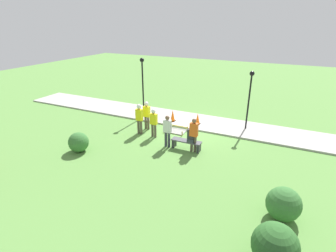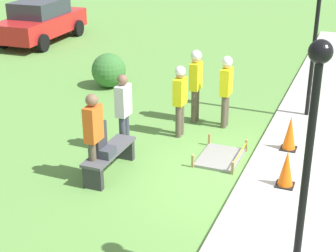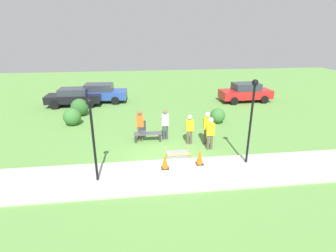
{
  "view_description": "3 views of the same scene",
  "coord_description": "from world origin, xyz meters",
  "views": [
    {
      "loc": [
        -5.02,
        13.96,
        6.29
      ],
      "look_at": [
        0.59,
        2.22,
        0.98
      ],
      "focal_mm": 28.0,
      "sensor_mm": 36.0,
      "label": 1
    },
    {
      "loc": [
        -8.76,
        -1.94,
        4.91
      ],
      "look_at": [
        0.34,
        1.66,
        0.79
      ],
      "focal_mm": 55.0,
      "sensor_mm": 36.0,
      "label": 2
    },
    {
      "loc": [
        -1.2,
        -11.24,
        5.99
      ],
      "look_at": [
        0.48,
        2.12,
        1.02
      ],
      "focal_mm": 28.0,
      "sensor_mm": 36.0,
      "label": 3
    }
  ],
  "objects": [
    {
      "name": "lamppost_far",
      "position": [
        -2.93,
        -1.46,
        2.42
      ],
      "size": [
        0.28,
        0.28,
        3.49
      ],
      "color": "black",
      "rests_on": "sidewalk"
    },
    {
      "name": "person_seated_on_bench",
      "position": [
        -0.89,
        2.59,
        0.86
      ],
      "size": [
        0.36,
        0.44,
        0.89
      ],
      "color": "#383D47",
      "rests_on": "park_bench"
    },
    {
      "name": "parked_car_black",
      "position": [
        -6.3,
        10.72,
        0.78
      ],
      "size": [
        4.42,
        2.02,
        1.48
      ],
      "rotation": [
        0.0,
        0.0,
        -0.01
      ],
      "color": "black",
      "rests_on": "ground_plane"
    },
    {
      "name": "traffic_cone_near_patch",
      "position": [
        -0.03,
        -0.86,
        0.46
      ],
      "size": [
        0.34,
        0.34,
        0.72
      ],
      "color": "black",
      "rests_on": "sidewalk"
    },
    {
      "name": "bystander_in_gray_shirt",
      "position": [
        0.39,
        2.7,
        1.0
      ],
      "size": [
        0.4,
        0.23,
        1.76
      ],
      "color": "#383D47",
      "rests_on": "ground_plane"
    },
    {
      "name": "traffic_cone_far_patch",
      "position": [
        1.62,
        -0.66,
        0.47
      ],
      "size": [
        0.34,
        0.34,
        0.76
      ],
      "color": "black",
      "rests_on": "sidewalk"
    },
    {
      "name": "bystander_in_orange_shirt",
      "position": [
        -1.03,
        2.62,
        1.03
      ],
      "size": [
        0.4,
        0.24,
        1.81
      ],
      "color": "brown",
      "rests_on": "ground_plane"
    },
    {
      "name": "shrub_rounded_near",
      "position": [
        -5.34,
        7.92,
        0.63
      ],
      "size": [
        1.27,
        1.27,
        1.27
      ],
      "color": "#2D6028",
      "rests_on": "ground_plane"
    },
    {
      "name": "worker_trainee",
      "position": [
        2.61,
        1.83,
        1.1
      ],
      "size": [
        0.4,
        0.26,
        1.83
      ],
      "color": "brown",
      "rests_on": "ground_plane"
    },
    {
      "name": "worker_assistant",
      "position": [
        1.64,
        1.88,
        1.0
      ],
      "size": [
        0.4,
        0.24,
        1.69
      ],
      "color": "brown",
      "rests_on": "ground_plane"
    },
    {
      "name": "ground_plane",
      "position": [
        0.0,
        0.0,
        0.0
      ],
      "size": [
        60.0,
        60.0,
        0.0
      ],
      "primitive_type": "plane",
      "color": "#5B8E42"
    },
    {
      "name": "wet_concrete_patch",
      "position": [
        0.8,
        0.64,
        0.04
      ],
      "size": [
        1.19,
        0.9,
        0.28
      ],
      "color": "gray",
      "rests_on": "ground_plane"
    },
    {
      "name": "shrub_rounded_mid",
      "position": [
        4.25,
        5.1,
        0.51
      ],
      "size": [
        1.02,
        1.02,
        1.02
      ],
      "color": "#387033",
      "rests_on": "ground_plane"
    },
    {
      "name": "parked_car_red",
      "position": [
        8.37,
        10.27,
        0.84
      ],
      "size": [
        4.51,
        2.13,
        1.64
      ],
      "rotation": [
        0.0,
        0.0,
        0.04
      ],
      "color": "red",
      "rests_on": "ground_plane"
    },
    {
      "name": "worker_supervisor",
      "position": [
        2.57,
        1.05,
        1.05
      ],
      "size": [
        0.4,
        0.26,
        1.77
      ],
      "color": "brown",
      "rests_on": "ground_plane"
    },
    {
      "name": "lamppost_near",
      "position": [
        3.85,
        -0.74,
        2.67
      ],
      "size": [
        0.28,
        0.28,
        3.92
      ],
      "color": "black",
      "rests_on": "sidewalk"
    },
    {
      "name": "shrub_rounded_far",
      "position": [
        -5.45,
        5.88,
        0.58
      ],
      "size": [
        1.16,
        1.16,
        1.16
      ],
      "color": "#387033",
      "rests_on": "ground_plane"
    },
    {
      "name": "parked_car_blue",
      "position": [
        -4.34,
        11.66,
        0.83
      ],
      "size": [
        4.76,
        2.25,
        1.61
      ],
      "rotation": [
        0.0,
        0.0,
        -0.06
      ],
      "color": "#28479E",
      "rests_on": "ground_plane"
    },
    {
      "name": "park_bench",
      "position": [
        -0.62,
        2.54,
        0.35
      ],
      "size": [
        1.57,
        0.44,
        0.51
      ],
      "color": "#2D2D33",
      "rests_on": "ground_plane"
    },
    {
      "name": "sidewalk",
      "position": [
        0.0,
        -1.37,
        0.05
      ],
      "size": [
        28.0,
        2.75,
        0.1
      ],
      "color": "#ADAAA3",
      "rests_on": "ground_plane"
    }
  ]
}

